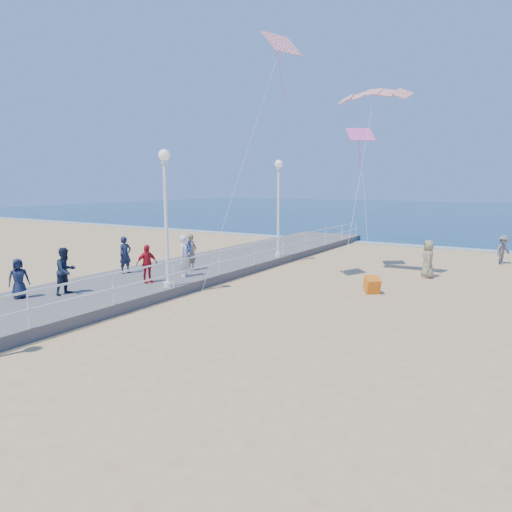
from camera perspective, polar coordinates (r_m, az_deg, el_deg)
The scene contains 20 objects.
ground at distance 15.48m, azimuth 4.04°, elevation -7.62°, with size 160.00×160.00×0.00m, color tan.
ocean at distance 78.59m, azimuth 26.65°, elevation 4.83°, with size 160.00×90.00×0.05m, color #0D324F.
surf_line at distance 34.63m, azimuth 19.96°, elevation 1.17°, with size 160.00×1.20×0.04m, color silver.
boardwalk at distance 19.91m, azimuth -15.49°, elevation -3.57°, with size 5.00×44.00×0.40m, color slate.
railing at distance 18.01m, azimuth -10.30°, elevation -1.28°, with size 0.05×42.00×0.55m.
lamp_post_mid at distance 17.95m, azimuth -11.23°, elevation 6.41°, with size 0.44×0.44×5.32m.
lamp_post_far at distance 25.30m, azimuth 2.83°, elevation 7.27°, with size 0.44×0.44×5.32m.
woman_holding_toddler at distance 20.11m, azimuth -8.88°, elevation 0.00°, with size 0.67×0.44×1.82m, color white.
toddler_held at distance 20.08m, azimuth -8.30°, elevation 0.89°, with size 0.36×0.28×0.74m, color blue.
spectator_0 at distance 21.47m, azimuth -16.03°, elevation 0.13°, with size 0.61×0.40×1.68m, color #1B243B.
spectator_3 at distance 19.19m, azimuth -13.49°, elevation -0.95°, with size 0.92×0.38×1.57m, color red.
spectator_4 at distance 18.19m, azimuth -27.55°, elevation -2.51°, with size 0.70×0.45×1.42m, color #1A213B.
spectator_6 at distance 21.57m, azimuth -8.05°, elevation 0.50°, with size 0.63×0.41×1.73m, color #84735B.
spectator_7 at distance 18.12m, azimuth -22.69°, elevation -1.73°, with size 0.84×0.66×1.73m, color #192537.
beach_walker_a at distance 28.76m, azimuth 28.50°, elevation 0.70°, with size 1.05×0.61×1.63m, color slate.
beach_walker_c at distance 23.07m, azimuth 20.71°, elevation -0.36°, with size 0.88×0.57×1.80m, color gray.
box_kite at distance 19.18m, azimuth 14.31°, elevation -3.69°, with size 0.55×0.55×0.60m, color red.
kite_parafoil at distance 21.95m, azimuth 14.47°, elevation 19.24°, with size 3.30×0.90×0.30m, color red, non-canonical shape.
kite_diamond_pink at distance 23.96m, azimuth 12.91°, elevation 14.62°, with size 1.25×1.25×0.02m, color #E554AB.
kite_diamond_redwhite at distance 20.23m, azimuth 3.22°, elevation 25.00°, with size 1.42×1.42×0.02m, color red.
Camera 1 is at (6.83, -13.17, 4.42)m, focal length 32.00 mm.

